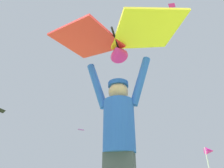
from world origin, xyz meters
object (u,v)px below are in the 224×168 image
(distant_kite_magenta_mid_right, at_px, (172,5))
(marker_flag, at_px, (210,154))
(distant_kite_black_high_left, at_px, (1,110))
(kite_flyer_person, at_px, (119,141))
(distant_kite_red_far_center, at_px, (123,90))
(distant_kite_purple_mid_left, at_px, (81,129))
(held_stunt_kite, at_px, (116,39))

(distant_kite_magenta_mid_right, distance_m, marker_flag, 23.17)
(distant_kite_magenta_mid_right, xyz_separation_m, distant_kite_black_high_left, (-18.49, 0.90, -14.48))
(kite_flyer_person, relative_size, distant_kite_magenta_mid_right, 1.89)
(distant_kite_black_high_left, bearing_deg, marker_flag, -40.96)
(distant_kite_red_far_center, bearing_deg, distant_kite_purple_mid_left, -142.07)
(distant_kite_red_far_center, distance_m, distant_kite_magenta_mid_right, 17.02)
(distant_kite_black_high_left, bearing_deg, held_stunt_kite, -58.34)
(kite_flyer_person, distance_m, distant_kite_red_far_center, 34.47)
(kite_flyer_person, xyz_separation_m, distant_kite_magenta_mid_right, (8.52, 15.16, 20.40))
(distant_kite_red_far_center, bearing_deg, held_stunt_kite, -96.47)
(distant_kite_magenta_mid_right, xyz_separation_m, distant_kite_purple_mid_left, (-11.73, 10.27, -13.87))
(held_stunt_kite, height_order, distant_kite_magenta_mid_right, distant_kite_magenta_mid_right)
(held_stunt_kite, xyz_separation_m, distant_kite_magenta_mid_right, (8.54, 15.23, 19.12))
(distant_kite_purple_mid_left, bearing_deg, kite_flyer_person, -82.80)
(marker_flag, bearing_deg, distant_kite_magenta_mid_right, 64.21)
(distant_kite_red_far_center, distance_m, distant_kite_purple_mid_left, 12.28)
(kite_flyer_person, distance_m, distant_kite_black_high_left, 19.81)
(distant_kite_black_high_left, height_order, marker_flag, distant_kite_black_high_left)
(distant_kite_magenta_mid_right, height_order, marker_flag, distant_kite_magenta_mid_right)
(kite_flyer_person, height_order, distant_kite_red_far_center, distant_kite_red_far_center)
(held_stunt_kite, relative_size, distant_kite_red_far_center, 1.00)
(held_stunt_kite, distance_m, marker_flag, 5.74)
(distant_kite_red_far_center, distance_m, marker_flag, 30.11)
(distant_kite_purple_mid_left, height_order, distant_kite_black_high_left, distant_kite_purple_mid_left)
(distant_kite_red_far_center, xyz_separation_m, distant_kite_purple_mid_left, (-6.67, -5.20, -8.91))
(distant_kite_purple_mid_left, distance_m, distant_kite_black_high_left, 11.57)
(distant_kite_magenta_mid_right, xyz_separation_m, marker_flag, (-5.16, -10.67, -19.91))
(distant_kite_black_high_left, bearing_deg, distant_kite_purple_mid_left, 54.20)
(held_stunt_kite, xyz_separation_m, distant_kite_purple_mid_left, (-3.19, 25.50, 5.25))
(held_stunt_kite, distance_m, distant_kite_black_high_left, 19.51)
(kite_flyer_person, bearing_deg, distant_kite_red_far_center, 83.56)
(distant_kite_magenta_mid_right, bearing_deg, kite_flyer_person, -119.34)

